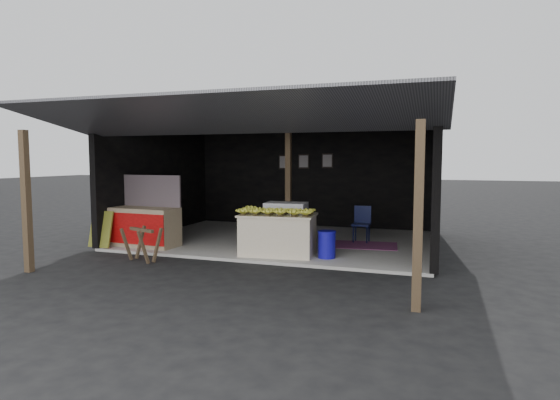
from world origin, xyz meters
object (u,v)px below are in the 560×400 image
at_px(sawhorse, 142,241).
at_px(plastic_chair, 362,221).
at_px(neighbor_stall, 145,225).
at_px(white_crate, 286,225).
at_px(banana_table, 278,234).
at_px(water_barrel, 327,245).

xyz_separation_m(sawhorse, plastic_chair, (3.74, 3.31, 0.14)).
bearing_deg(neighbor_stall, white_crate, 19.74).
bearing_deg(plastic_chair, sawhorse, -137.95).
bearing_deg(sawhorse, banana_table, 46.33).
relative_size(white_crate, plastic_chair, 1.18).
relative_size(water_barrel, plastic_chair, 0.60).
distance_m(sawhorse, plastic_chair, 5.00).
height_order(banana_table, plastic_chair, plastic_chair).
xyz_separation_m(neighbor_stall, sawhorse, (0.77, -1.20, -0.12)).
bearing_deg(water_barrel, banana_table, -178.91).
height_order(banana_table, white_crate, white_crate).
relative_size(white_crate, neighbor_stall, 0.63).
bearing_deg(banana_table, plastic_chair, 50.58).
height_order(neighbor_stall, water_barrel, neighbor_stall).
distance_m(sawhorse, water_barrel, 3.61).
bearing_deg(plastic_chair, white_crate, -140.00).
height_order(neighbor_stall, plastic_chair, neighbor_stall).
bearing_deg(white_crate, banana_table, -87.32).
bearing_deg(neighbor_stall, sawhorse, -54.13).
relative_size(neighbor_stall, plastic_chair, 1.88).
bearing_deg(white_crate, sawhorse, -141.66).
xyz_separation_m(white_crate, plastic_chair, (1.48, 1.22, -0.00)).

